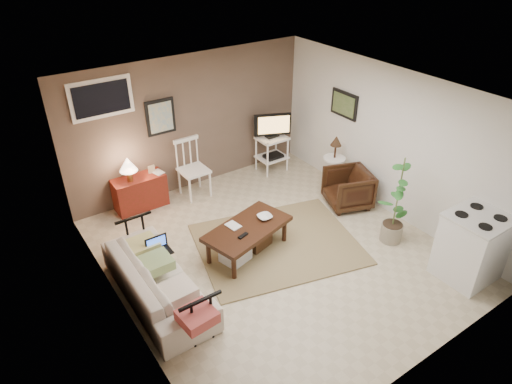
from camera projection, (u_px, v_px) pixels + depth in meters
floor at (275, 252)px, 6.79m from camera, size 5.00×5.00×0.00m
art_back at (161, 117)px, 7.52m from camera, size 0.50×0.03×0.60m
art_right at (344, 104)px, 7.82m from camera, size 0.03×0.60×0.45m
window at (101, 98)px, 6.82m from camera, size 0.96×0.03×0.60m
rug at (277, 244)px, 6.94m from camera, size 2.73×2.40×0.02m
coffee_table at (247, 238)px, 6.64m from camera, size 1.42×0.97×0.49m
sofa at (156, 274)px, 5.79m from camera, size 0.59×2.01×0.78m
sofa_pillows at (167, 277)px, 5.61m from camera, size 0.39×1.91×0.13m
sofa_end_rails at (165, 274)px, 5.88m from camera, size 0.54×2.00×0.67m
laptop at (158, 247)px, 6.07m from camera, size 0.31×0.22×0.21m
red_console at (139, 190)px, 7.67m from camera, size 0.86×0.38×1.00m
spindle_chair at (193, 170)px, 7.96m from camera, size 0.47×0.47×1.03m
tv_stand at (272, 141)px, 8.68m from camera, size 0.66×0.45×1.16m
side_table at (335, 157)px, 8.05m from camera, size 0.39×0.39×1.05m
armchair at (348, 187)px, 7.72m from camera, size 0.85×0.87×0.71m
potted_plant at (398, 198)px, 6.65m from camera, size 0.36×0.36×1.44m
stove at (472, 246)px, 6.12m from camera, size 0.75×0.70×0.99m
bowl at (265, 213)px, 6.68m from camera, size 0.21×0.07×0.21m
book_table at (229, 222)px, 6.46m from camera, size 0.16×0.04×0.22m
book_console at (154, 169)px, 7.59m from camera, size 0.15×0.05×0.21m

